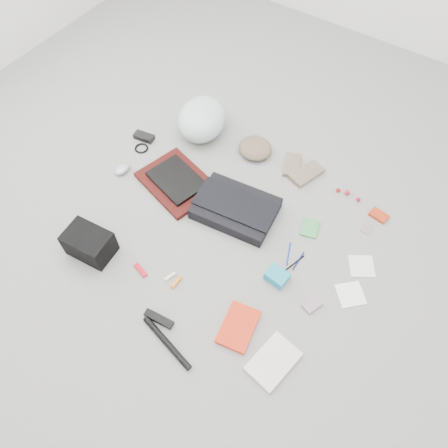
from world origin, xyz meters
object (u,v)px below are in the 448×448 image
Objects in this scene: bike_helmet at (202,119)px; accordion_wallet at (277,276)px; camera_bag at (89,243)px; laptop at (177,180)px; book_red at (238,327)px; messenger_bag at (236,208)px.

accordion_wallet is at bearing -53.36° from bike_helmet.
bike_helmet is 1.56× the size of camera_bag.
camera_bag is (0.03, -0.99, -0.03)m from bike_helmet.
laptop reaches higher than book_red.
camera_bag reaches higher than laptop.
camera_bag is at bearing -135.31° from messenger_bag.
messenger_bag is 0.64m from book_red.
laptop is 0.79m from accordion_wallet.
messenger_bag reaches higher than laptop.
laptop is 1.32× the size of camera_bag.
book_red is 2.08× the size of accordion_wallet.
bike_helmet is 1.26m from book_red.
laptop is at bearing 170.97° from accordion_wallet.
book_red is (0.74, -0.51, -0.03)m from laptop.
bike_helmet is 3.38× the size of accordion_wallet.
accordion_wallet is at bearing 0.72° from laptop.
laptop is at bearing 75.33° from camera_bag.
laptop is 0.59m from camera_bag.
camera_bag is (-0.09, -0.58, 0.03)m from laptop.
book_red is at bearing -0.83° from camera_bag.
bike_helmet is at bearing 134.30° from messenger_bag.
camera_bag reaches higher than messenger_bag.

